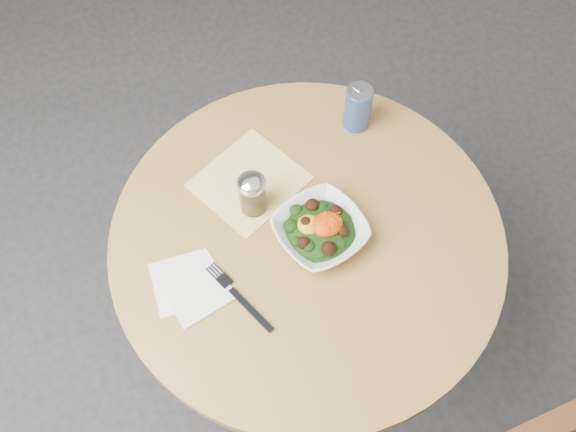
{
  "coord_description": "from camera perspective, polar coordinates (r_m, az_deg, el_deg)",
  "views": [
    {
      "loc": [
        -0.32,
        -0.6,
        2.03
      ],
      "look_at": [
        -0.03,
        0.03,
        0.81
      ],
      "focal_mm": 40.0,
      "sensor_mm": 36.0,
      "label": 1
    }
  ],
  "objects": [
    {
      "name": "paper_napkins",
      "position": [
        1.41,
        -8.69,
        -6.14
      ],
      "size": [
        0.17,
        0.18,
        0.0
      ],
      "color": "white",
      "rests_on": "table"
    },
    {
      "name": "beverage_can",
      "position": [
        1.58,
        6.23,
        9.57
      ],
      "size": [
        0.07,
        0.07,
        0.13
      ],
      "color": "navy",
      "rests_on": "table"
    },
    {
      "name": "salad_bowl",
      "position": [
        1.43,
        2.88,
        -1.25
      ],
      "size": [
        0.23,
        0.23,
        0.07
      ],
      "color": "white",
      "rests_on": "table"
    },
    {
      "name": "fork",
      "position": [
        1.39,
        -4.53,
        -7.01
      ],
      "size": [
        0.08,
        0.2,
        0.0
      ],
      "color": "black",
      "rests_on": "table"
    },
    {
      "name": "cloth_napkin",
      "position": [
        1.53,
        -3.45,
        3.1
      ],
      "size": [
        0.29,
        0.28,
        0.0
      ],
      "primitive_type": "cube",
      "rotation": [
        0.0,
        0.0,
        0.39
      ],
      "color": "yellow",
      "rests_on": "table"
    },
    {
      "name": "ground",
      "position": [
        2.15,
        1.18,
        -11.06
      ],
      "size": [
        6.0,
        6.0,
        0.0
      ],
      "primitive_type": "plane",
      "color": "#29292B",
      "rests_on": "ground"
    },
    {
      "name": "table",
      "position": [
        1.63,
        1.53,
        -4.9
      ],
      "size": [
        0.9,
        0.9,
        0.75
      ],
      "color": "black",
      "rests_on": "ground"
    },
    {
      "name": "spice_shaker",
      "position": [
        1.44,
        -3.18,
        1.99
      ],
      "size": [
        0.07,
        0.07,
        0.12
      ],
      "color": "silver",
      "rests_on": "table"
    }
  ]
}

